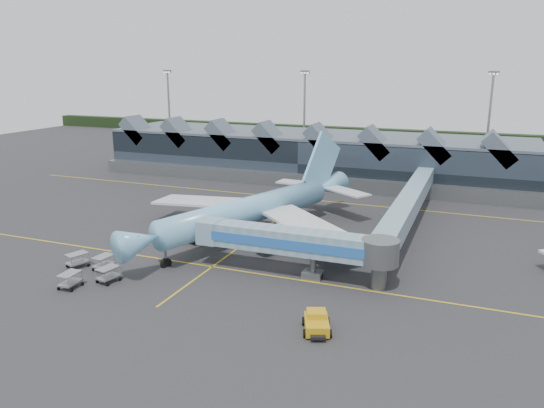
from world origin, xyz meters
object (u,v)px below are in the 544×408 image
at_px(jet_bridge, 305,244).
at_px(pushback_tug, 317,323).
at_px(main_airliner, 255,208).
at_px(fuel_truck, 215,223).

xyz_separation_m(jet_bridge, pushback_tug, (5.06, -11.75, -3.20)).
relative_size(main_airliner, jet_bridge, 1.75).
distance_m(main_airliner, jet_bridge, 16.42).
height_order(main_airliner, pushback_tug, main_airliner).
bearing_deg(fuel_truck, jet_bridge, -10.79).
bearing_deg(fuel_truck, main_airliner, 41.34).
distance_m(jet_bridge, fuel_truck, 19.41).
height_order(jet_bridge, fuel_truck, jet_bridge).
bearing_deg(main_airliner, jet_bridge, -26.84).
relative_size(main_airliner, pushback_tug, 9.60).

